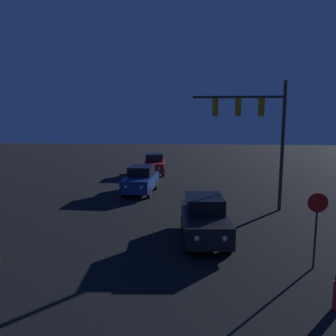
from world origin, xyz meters
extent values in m
cube|color=black|center=(1.63, 12.32, 0.73)|extent=(1.98, 4.11, 0.80)
cube|color=black|center=(1.62, 12.52, 1.44)|extent=(1.57, 1.93, 0.61)
cylinder|color=black|center=(2.50, 11.14, 0.34)|extent=(0.23, 0.68, 0.67)
cylinder|color=black|center=(0.94, 11.03, 0.34)|extent=(0.23, 0.68, 0.67)
cylinder|color=black|center=(2.32, 13.61, 0.34)|extent=(0.23, 0.68, 0.67)
cylinder|color=black|center=(0.76, 13.50, 0.34)|extent=(0.23, 0.68, 0.67)
sphere|color=#F9EFC6|center=(2.24, 10.34, 0.81)|extent=(0.18, 0.18, 0.18)
sphere|color=#F9EFC6|center=(1.31, 10.28, 0.81)|extent=(0.18, 0.18, 0.18)
cube|color=navy|center=(-2.21, 20.27, 0.73)|extent=(1.93, 4.09, 0.80)
cube|color=black|center=(-2.19, 20.47, 1.44)|extent=(1.55, 1.92, 0.61)
cylinder|color=black|center=(-1.50, 18.99, 0.34)|extent=(0.23, 0.68, 0.67)
cylinder|color=black|center=(-3.06, 19.08, 0.34)|extent=(0.23, 0.68, 0.67)
cylinder|color=black|center=(-1.35, 21.46, 0.34)|extent=(0.23, 0.68, 0.67)
cylinder|color=black|center=(-2.91, 21.55, 0.34)|extent=(0.23, 0.68, 0.67)
sphere|color=#F9EFC6|center=(-1.85, 18.23, 0.81)|extent=(0.18, 0.18, 0.18)
sphere|color=#F9EFC6|center=(-2.79, 18.29, 0.81)|extent=(0.18, 0.18, 0.18)
cube|color=#B21E1E|center=(-2.18, 27.55, 0.73)|extent=(1.99, 4.11, 0.80)
cube|color=black|center=(-2.19, 27.75, 1.44)|extent=(1.58, 1.94, 0.61)
cylinder|color=black|center=(-1.31, 26.38, 0.34)|extent=(0.24, 0.68, 0.67)
cylinder|color=black|center=(-2.87, 26.26, 0.34)|extent=(0.24, 0.68, 0.67)
cylinder|color=black|center=(-1.49, 28.85, 0.34)|extent=(0.24, 0.68, 0.67)
cylinder|color=black|center=(-3.05, 28.73, 0.34)|extent=(0.24, 0.68, 0.67)
sphere|color=#F9EFC6|center=(-1.56, 25.58, 0.81)|extent=(0.18, 0.18, 0.18)
sphere|color=#F9EFC6|center=(-2.50, 25.51, 0.81)|extent=(0.18, 0.18, 0.18)
cylinder|color=#2D2D2D|center=(5.72, 16.91, 3.34)|extent=(0.18, 0.18, 6.68)
cube|color=#2D2D2D|center=(3.41, 16.91, 5.88)|extent=(4.63, 0.12, 0.12)
cube|color=#A57F14|center=(4.57, 16.91, 5.37)|extent=(0.28, 0.28, 0.90)
cylinder|color=orange|center=(4.57, 16.76, 5.57)|extent=(0.20, 0.02, 0.20)
cube|color=#A57F14|center=(3.41, 16.91, 5.37)|extent=(0.28, 0.28, 0.90)
cylinder|color=orange|center=(3.41, 16.76, 5.57)|extent=(0.20, 0.02, 0.20)
cube|color=#A57F14|center=(2.25, 16.91, 5.37)|extent=(0.28, 0.28, 0.90)
cylinder|color=orange|center=(2.25, 16.76, 5.57)|extent=(0.20, 0.02, 0.20)
cylinder|color=#2D2D2D|center=(5.09, 10.08, 1.25)|extent=(0.07, 0.07, 2.50)
cylinder|color=red|center=(5.09, 10.06, 2.19)|extent=(0.63, 0.03, 0.63)
camera|label=1|loc=(1.16, -0.27, 4.83)|focal=35.00mm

